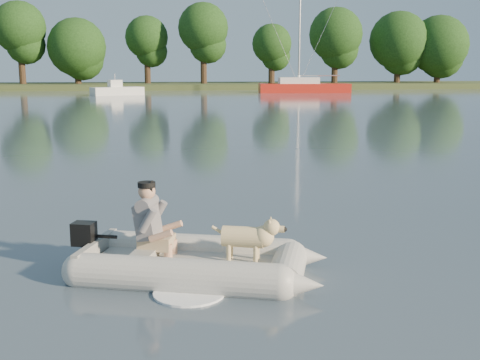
{
  "coord_description": "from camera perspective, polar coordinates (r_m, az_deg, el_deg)",
  "views": [
    {
      "loc": [
        -0.87,
        -6.59,
        2.45
      ],
      "look_at": [
        0.28,
        2.32,
        0.75
      ],
      "focal_mm": 45.0,
      "sensor_mm": 36.0,
      "label": 1
    }
  ],
  "objects": [
    {
      "name": "sailboat",
      "position": [
        57.9,
        6.01,
        8.75
      ],
      "size": [
        8.67,
        3.17,
        11.69
      ],
      "rotation": [
        0.0,
        0.0,
        -0.07
      ],
      "color": "#B11F14",
      "rests_on": "water"
    },
    {
      "name": "water",
      "position": [
        7.08,
        0.16,
        -9.53
      ],
      "size": [
        160.0,
        160.0,
        0.0
      ],
      "primitive_type": "plane",
      "color": "slate",
      "rests_on": "ground"
    },
    {
      "name": "shore_bank",
      "position": [
        68.63,
        -6.67,
        8.81
      ],
      "size": [
        160.0,
        12.0,
        0.7
      ],
      "primitive_type": "cube",
      "color": "#47512D",
      "rests_on": "water"
    },
    {
      "name": "man",
      "position": [
        7.3,
        -8.63,
        -3.59
      ],
      "size": [
        0.75,
        0.69,
        0.92
      ],
      "primitive_type": null,
      "rotation": [
        0.0,
        0.0,
        -0.3
      ],
      "color": "slate",
      "rests_on": "dinghy"
    },
    {
      "name": "motorboat",
      "position": [
        53.51,
        -11.59,
        8.82
      ],
      "size": [
        4.85,
        3.45,
        1.92
      ],
      "primitive_type": null,
      "rotation": [
        0.0,
        0.0,
        0.42
      ],
      "color": "white",
      "rests_on": "water"
    },
    {
      "name": "dinghy",
      "position": [
        7.14,
        -4.15,
        -5.2
      ],
      "size": [
        4.96,
        4.32,
        1.19
      ],
      "primitive_type": null,
      "rotation": [
        0.0,
        0.0,
        -0.3
      ],
      "color": "#A3A39E",
      "rests_on": "water"
    },
    {
      "name": "outboard_motor",
      "position": [
        7.66,
        -14.51,
        -6.21
      ],
      "size": [
        0.41,
        0.34,
        0.67
      ],
      "primitive_type": null,
      "rotation": [
        0.0,
        0.0,
        -0.3
      ],
      "color": "black",
      "rests_on": "dinghy"
    },
    {
      "name": "dog",
      "position": [
        7.09,
        0.29,
        -5.76
      ],
      "size": [
        0.84,
        0.5,
        0.53
      ],
      "primitive_type": null,
      "rotation": [
        0.0,
        0.0,
        -0.3
      ],
      "color": "tan",
      "rests_on": "dinghy"
    },
    {
      "name": "treeline",
      "position": [
        67.8,
        -5.49,
        13.16
      ],
      "size": [
        75.85,
        7.35,
        9.27
      ],
      "color": "#332316",
      "rests_on": "shore_bank"
    }
  ]
}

